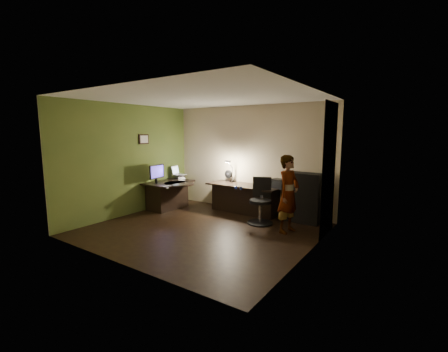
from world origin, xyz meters
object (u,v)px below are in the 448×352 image
Objects in this scene: desk_right at (243,199)px; cabinet at (304,198)px; desk_left at (169,195)px; monitor at (156,177)px; person at (288,194)px; office_chair at (260,201)px.

desk_right is 1.71× the size of cabinet.
desk_left is 1.12× the size of cabinet.
cabinet is at bearing 10.32° from monitor.
person reaches higher than monitor.
person is at bearing -24.38° from desk_right.
person is at bearing -2.93° from monitor.
monitor reaches higher than office_chair.
desk_right is 0.96m from office_chair.
person is (3.36, -0.01, 0.43)m from desk_left.
office_chair is at bearing -138.24° from cabinet.
monitor is at bearing -147.76° from desk_right.
monitor is at bearing -94.72° from desk_left.
cabinet is at bearing 15.05° from desk_left.
monitor is 0.54× the size of office_chair.
office_chair is 0.65× the size of person.
desk_right is (1.87, 0.73, -0.00)m from desk_left.
cabinet is 0.88m from person.
monitor is at bearing 172.65° from office_chair.
monitor is 3.43m from person.
desk_left is 1.23× the size of office_chair.
desk_left is 0.80× the size of person.
office_chair is (2.68, 0.56, -0.39)m from monitor.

